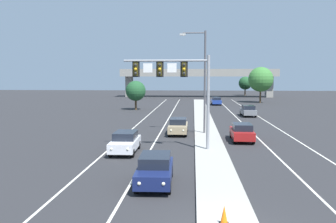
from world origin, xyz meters
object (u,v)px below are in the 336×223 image
Objects in this scene: car_receding_blue at (216,101)px; car_oncoming_white at (125,142)px; tree_far_right_b at (261,79)px; car_receding_red at (242,132)px; overhead_signal_mast at (178,80)px; street_lamp_median at (203,76)px; car_oncoming_navy at (155,169)px; car_oncoming_tan at (178,126)px; tree_far_left_c at (136,91)px; car_receding_grey at (248,111)px; traffic_cone_median_nose at (224,215)px; tree_far_right_a at (245,83)px.

car_oncoming_white is at bearing -102.14° from car_receding_blue.
car_receding_red is at bearing -102.37° from tree_far_right_b.
overhead_signal_mast is 0.93× the size of tree_far_right_b.
street_lamp_median reaches higher than car_receding_blue.
car_oncoming_navy is (-0.86, -8.71, -4.65)m from overhead_signal_mast.
tree_far_left_c is (-8.33, 25.04, 2.42)m from car_oncoming_tan.
car_receding_grey is (9.92, 33.05, 0.00)m from car_oncoming_navy.
street_lamp_median reaches higher than car_oncoming_tan.
street_lamp_median is 11.85m from car_oncoming_white.
traffic_cone_median_nose is 0.15× the size of tree_far_left_c.
tree_far_right_a is at bearing 88.25° from tree_far_right_b.
car_receding_blue is at bearing 82.57° from overhead_signal_mast.
street_lamp_median is 2.23× the size of car_oncoming_tan.
street_lamp_median is at bearing -101.40° from tree_far_right_a.
car_oncoming_navy is 6.21m from traffic_cone_median_nose.
car_receding_grey reaches higher than traffic_cone_median_nose.
tree_far_right_b is (13.57, 42.78, -0.75)m from street_lamp_median.
car_receding_blue is 12.52m from tree_far_right_b.
overhead_signal_mast is at bearing -107.14° from tree_far_right_b.
tree_far_right_b is at bearing 33.17° from car_receding_blue.
tree_far_right_a reaches higher than car_oncoming_tan.
street_lamp_median is 44.89m from tree_far_right_b.
street_lamp_median reaches higher than tree_far_right_a.
car_oncoming_white is (-3.09, 7.71, 0.00)m from car_oncoming_navy.
overhead_signal_mast is 1.61× the size of car_oncoming_white.
street_lamp_median is 17.60m from car_oncoming_navy.
car_receding_blue is at bearing 86.64° from traffic_cone_median_nose.
street_lamp_median is at bearing 90.77° from traffic_cone_median_nose.
tree_far_right_b is at bearing 72.86° from overhead_signal_mast.
overhead_signal_mast is at bearing 99.54° from traffic_cone_median_nose.
traffic_cone_median_nose is at bearing -89.23° from street_lamp_median.
car_oncoming_navy reaches higher than traffic_cone_median_nose.
overhead_signal_mast is 1.28× the size of tree_far_right_a.
overhead_signal_mast is 44.87m from car_receding_blue.
tree_far_left_c reaches higher than car_receding_grey.
tree_far_right_b reaches higher than car_oncoming_white.
overhead_signal_mast is at bearing -104.60° from street_lamp_median.
car_oncoming_navy is 8.31m from car_oncoming_white.
traffic_cone_median_nose is at bearing -64.12° from car_oncoming_white.
street_lamp_median reaches higher than traffic_cone_median_nose.
tree_far_left_c reaches higher than car_receding_blue.
overhead_signal_mast is 53.06m from tree_far_right_b.
street_lamp_median is at bearing 75.40° from overhead_signal_mast.
car_oncoming_tan and car_receding_grey have the same top height.
tree_far_right_a is (7.46, 55.30, 2.84)m from car_receding_grey.
car_oncoming_white is 9.53m from car_oncoming_tan.
tree_far_right_a is (0.88, 28.94, -1.38)m from tree_far_right_b.
car_receding_grey is (9.38, 16.53, 0.00)m from car_oncoming_tan.
car_oncoming_navy is 0.80× the size of tree_far_right_a.
car_oncoming_navy is 16.53m from car_oncoming_tan.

